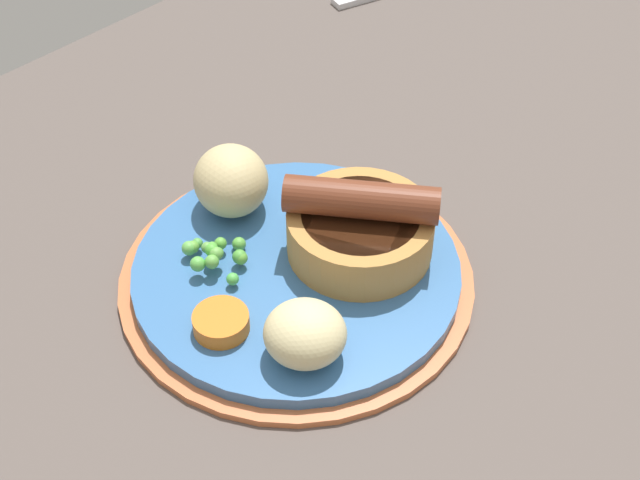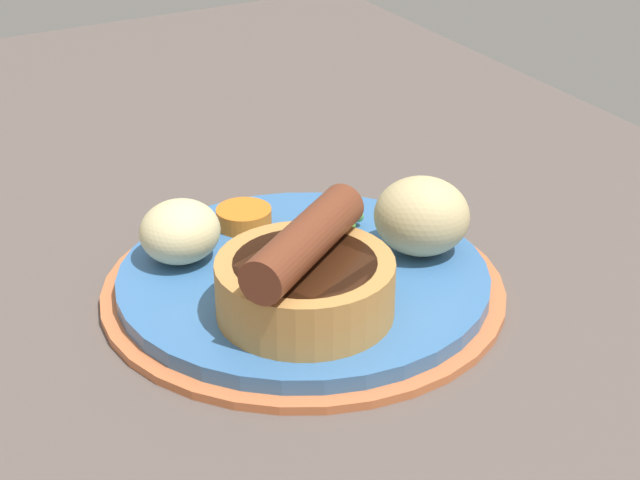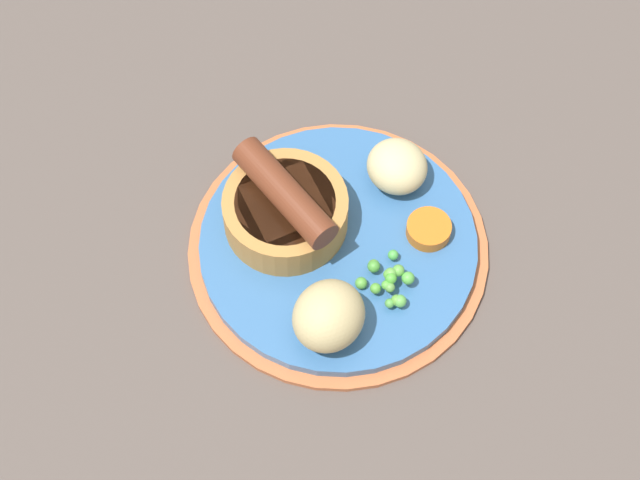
{
  "view_description": "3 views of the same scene",
  "coord_description": "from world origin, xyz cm",
  "px_view_note": "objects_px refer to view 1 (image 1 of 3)",
  "views": [
    {
      "loc": [
        -25.9,
        -24.21,
        45.31
      ],
      "look_at": [
        3.67,
        3.67,
        6.53
      ],
      "focal_mm": 50.0,
      "sensor_mm": 36.0,
      "label": 1
    },
    {
      "loc": [
        49.42,
        -20.04,
        34.59
      ],
      "look_at": [
        3.82,
        5.03,
        7.0
      ],
      "focal_mm": 60.0,
      "sensor_mm": 36.0,
      "label": 2
    },
    {
      "loc": [
        5.72,
        43.78,
        75.75
      ],
      "look_at": [
        3.92,
        5.21,
        5.84
      ],
      "focal_mm": 60.0,
      "sensor_mm": 36.0,
      "label": 3
    }
  ],
  "objects_px": {
    "sausage_pudding": "(360,226)",
    "pea_pile": "(216,253)",
    "potato_chunk_0": "(305,334)",
    "potato_chunk_1": "(231,181)",
    "carrot_slice_4": "(221,322)",
    "dinner_plate": "(297,275)"
  },
  "relations": [
    {
      "from": "dinner_plate",
      "to": "carrot_slice_4",
      "type": "distance_m",
      "value": 0.07
    },
    {
      "from": "dinner_plate",
      "to": "carrot_slice_4",
      "type": "bearing_deg",
      "value": -176.05
    },
    {
      "from": "sausage_pudding",
      "to": "carrot_slice_4",
      "type": "relative_size",
      "value": 2.78
    },
    {
      "from": "sausage_pudding",
      "to": "pea_pile",
      "type": "relative_size",
      "value": 1.97
    },
    {
      "from": "dinner_plate",
      "to": "carrot_slice_4",
      "type": "relative_size",
      "value": 6.75
    },
    {
      "from": "potato_chunk_0",
      "to": "potato_chunk_1",
      "type": "relative_size",
      "value": 0.87
    },
    {
      "from": "potato_chunk_0",
      "to": "potato_chunk_1",
      "type": "height_order",
      "value": "potato_chunk_1"
    },
    {
      "from": "carrot_slice_4",
      "to": "dinner_plate",
      "type": "bearing_deg",
      "value": 3.95
    },
    {
      "from": "potato_chunk_0",
      "to": "dinner_plate",
      "type": "bearing_deg",
      "value": 48.62
    },
    {
      "from": "pea_pile",
      "to": "potato_chunk_1",
      "type": "bearing_deg",
      "value": 36.65
    },
    {
      "from": "potato_chunk_1",
      "to": "carrot_slice_4",
      "type": "relative_size",
      "value": 1.63
    },
    {
      "from": "sausage_pudding",
      "to": "carrot_slice_4",
      "type": "distance_m",
      "value": 0.11
    },
    {
      "from": "potato_chunk_0",
      "to": "carrot_slice_4",
      "type": "xyz_separation_m",
      "value": [
        -0.02,
        0.05,
        -0.01
      ]
    },
    {
      "from": "dinner_plate",
      "to": "carrot_slice_4",
      "type": "height_order",
      "value": "carrot_slice_4"
    },
    {
      "from": "dinner_plate",
      "to": "potato_chunk_0",
      "type": "distance_m",
      "value": 0.08
    },
    {
      "from": "pea_pile",
      "to": "dinner_plate",
      "type": "bearing_deg",
      "value": -48.44
    },
    {
      "from": "pea_pile",
      "to": "potato_chunk_1",
      "type": "height_order",
      "value": "potato_chunk_1"
    },
    {
      "from": "potato_chunk_0",
      "to": "potato_chunk_1",
      "type": "distance_m",
      "value": 0.14
    },
    {
      "from": "pea_pile",
      "to": "potato_chunk_0",
      "type": "xyz_separation_m",
      "value": [
        -0.01,
        -0.09,
        0.01
      ]
    },
    {
      "from": "pea_pile",
      "to": "potato_chunk_0",
      "type": "distance_m",
      "value": 0.09
    },
    {
      "from": "dinner_plate",
      "to": "potato_chunk_1",
      "type": "relative_size",
      "value": 4.14
    },
    {
      "from": "sausage_pudding",
      "to": "pea_pile",
      "type": "distance_m",
      "value": 0.09
    }
  ]
}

